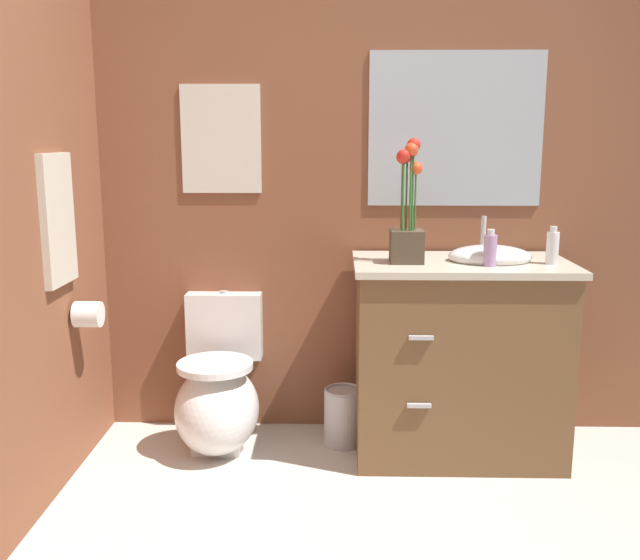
{
  "coord_description": "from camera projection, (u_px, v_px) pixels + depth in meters",
  "views": [
    {
      "loc": [
        -0.2,
        -1.7,
        1.41
      ],
      "look_at": [
        -0.27,
        1.33,
        0.81
      ],
      "focal_mm": 40.16,
      "sensor_mm": 36.0,
      "label": 1
    }
  ],
  "objects": [
    {
      "name": "flower_vase",
      "position": [
        407.0,
        215.0,
        3.04
      ],
      "size": [
        0.14,
        0.14,
        0.53
      ],
      "color": "#4C3D2D",
      "rests_on": "vanity_cabinet"
    },
    {
      "name": "toilet",
      "position": [
        218.0,
        397.0,
        3.29
      ],
      "size": [
        0.38,
        0.59,
        0.69
      ],
      "color": "white",
      "rests_on": "ground_plane"
    },
    {
      "name": "vanity_cabinet",
      "position": [
        459.0,
        356.0,
        3.19
      ],
      "size": [
        0.94,
        0.56,
        1.07
      ],
      "color": "brown",
      "rests_on": "ground_plane"
    },
    {
      "name": "wall_back",
      "position": [
        423.0,
        173.0,
        3.36
      ],
      "size": [
        4.12,
        0.05,
        2.5
      ],
      "primitive_type": "cube",
      "color": "brown",
      "rests_on": "ground_plane"
    },
    {
      "name": "wall_mirror",
      "position": [
        456.0,
        129.0,
        3.29
      ],
      "size": [
        0.8,
        0.01,
        0.7
      ],
      "primitive_type": "cube",
      "color": "#B2BCC6"
    },
    {
      "name": "wall_poster",
      "position": [
        221.0,
        139.0,
        3.32
      ],
      "size": [
        0.37,
        0.01,
        0.5
      ],
      "primitive_type": "cube",
      "color": "silver"
    },
    {
      "name": "soap_bottle",
      "position": [
        490.0,
        250.0,
        2.97
      ],
      "size": [
        0.06,
        0.06,
        0.15
      ],
      "color": "#B28CBF",
      "rests_on": "vanity_cabinet"
    },
    {
      "name": "lotion_bottle",
      "position": [
        552.0,
        247.0,
        3.02
      ],
      "size": [
        0.05,
        0.05,
        0.16
      ],
      "color": "white",
      "rests_on": "vanity_cabinet"
    },
    {
      "name": "trash_bin",
      "position": [
        343.0,
        416.0,
        3.34
      ],
      "size": [
        0.18,
        0.18,
        0.27
      ],
      "color": "#B7B7BC",
      "rests_on": "ground_plane"
    },
    {
      "name": "hanging_towel",
      "position": [
        58.0,
        220.0,
        2.83
      ],
      "size": [
        0.03,
        0.28,
        0.52
      ],
      "primitive_type": "cube",
      "color": "beige"
    },
    {
      "name": "toilet_paper_roll",
      "position": [
        88.0,
        314.0,
        3.02
      ],
      "size": [
        0.11,
        0.11,
        0.11
      ],
      "primitive_type": "cylinder",
      "rotation": [
        0.0,
        1.57,
        0.0
      ],
      "color": "white"
    }
  ]
}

